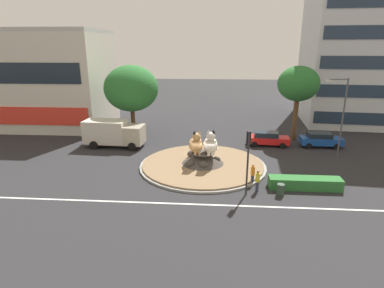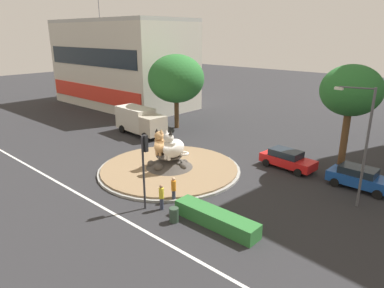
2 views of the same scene
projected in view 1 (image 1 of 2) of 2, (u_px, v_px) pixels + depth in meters
ground_plane at (203, 166)px, 29.08m from camera, size 160.00×160.00×0.00m
lane_centreline at (199, 204)px, 22.08m from camera, size 112.00×0.20×0.01m
roundabout_island at (203, 163)px, 28.98m from camera, size 11.61×11.61×1.38m
cat_statue_calico at (196, 144)px, 28.34m from camera, size 1.67×2.43×2.19m
cat_statue_white at (211, 144)px, 28.12m from camera, size 1.51×2.41×2.35m
traffic_light_mast at (248, 151)px, 22.63m from camera, size 0.32×0.46×4.89m
shophouse_block at (24, 79)px, 42.85m from camera, size 22.64×11.28×16.50m
office_tower at (367, 34)px, 43.38m from camera, size 16.60×15.37×24.43m
clipped_hedge_strip at (305, 183)px, 24.43m from camera, size 5.54×1.20×0.90m
broadleaf_tree_behind_island at (131, 88)px, 37.56m from camera, size 6.47×6.47×8.56m
second_tree_near_tower at (298, 84)px, 35.50m from camera, size 4.67×4.67×8.57m
streetlight_arm at (341, 112)px, 30.45m from camera, size 2.25×0.75×7.77m
pedestrian_orange_shirt at (253, 173)px, 25.06m from camera, size 0.33×0.33×1.73m
pedestrian_yellow_shirt at (258, 180)px, 23.80m from camera, size 0.32×0.32×1.72m
sedan_on_far_lane at (321, 139)px, 34.45m from camera, size 4.45×2.06×1.60m
hatchback_near_shophouse at (268, 138)px, 34.92m from camera, size 4.65×2.24×1.57m
delivery_box_truck at (113, 133)px, 34.35m from camera, size 6.63×3.04×2.93m
litter_bin at (281, 190)px, 23.30m from camera, size 0.56×0.56×0.90m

